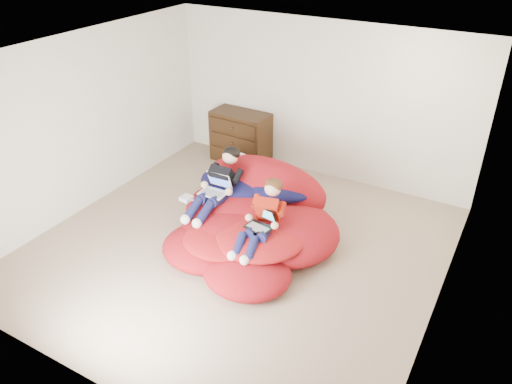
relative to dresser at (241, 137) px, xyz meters
name	(u,v)px	position (x,y,z in m)	size (l,w,h in m)	color
room_shell	(238,233)	(1.30, -2.24, -0.23)	(5.10, 5.10, 2.77)	gray
dresser	(241,137)	(0.00, 0.00, 0.00)	(1.01, 0.58, 0.89)	#311F0D
beanbag_pile	(252,218)	(1.32, -1.89, -0.18)	(2.32, 2.43, 0.90)	#AD131B
cream_pillow	(239,162)	(0.67, -1.15, 0.17)	(0.46, 0.30, 0.30)	silver
older_boy	(219,181)	(0.80, -1.87, 0.23)	(0.34, 1.17, 0.71)	black
younger_boy	(263,215)	(1.68, -2.24, 0.18)	(0.37, 1.03, 0.70)	#B3220F
laptop_white	(216,187)	(0.80, -1.96, 0.19)	(0.36, 0.34, 0.25)	silver
laptop_black	(261,221)	(1.68, -2.29, 0.11)	(0.35, 0.36, 0.22)	black
power_adapter	(186,198)	(0.41, -2.11, -0.03)	(0.15, 0.15, 0.06)	silver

